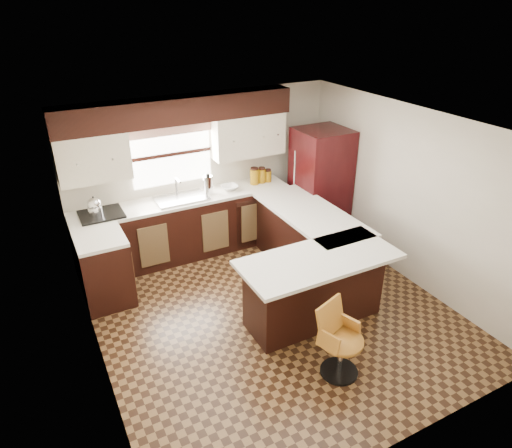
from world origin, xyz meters
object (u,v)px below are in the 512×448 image
peninsula_long (306,244)px  peninsula_return (314,289)px  bar_chair (342,342)px  refrigerator (320,185)px

peninsula_long → peninsula_return: bearing=-118.3°
bar_chair → peninsula_return: bearing=54.9°
peninsula_return → refrigerator: size_ratio=0.91×
refrigerator → bar_chair: (-1.57, -2.72, -0.49)m
peninsula_long → bar_chair: peninsula_long is taller
peninsula_long → bar_chair: bearing=-112.6°
peninsula_return → peninsula_long: bearing=61.7°
peninsula_long → bar_chair: (-0.78, -1.88, -0.03)m
refrigerator → peninsula_long: bearing=-133.1°
peninsula_long → peninsula_return: (-0.53, -0.97, 0.00)m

